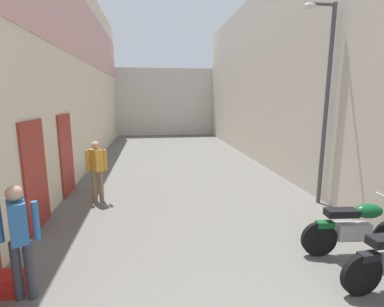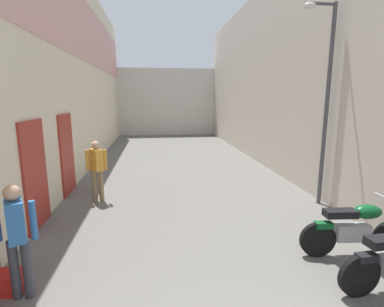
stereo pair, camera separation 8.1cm
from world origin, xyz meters
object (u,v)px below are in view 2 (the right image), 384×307
object	(u,v)px
street_lamp	(324,92)
pedestrian_mid_alley	(17,234)
pedestrian_further_down	(97,167)
plastic_crate	(8,282)
motorcycle_fourth	(356,228)

from	to	relation	value
street_lamp	pedestrian_mid_alley	bearing A→B (deg)	-154.09
pedestrian_mid_alley	pedestrian_further_down	distance (m)	3.68
plastic_crate	pedestrian_mid_alley	bearing A→B (deg)	-29.70
pedestrian_mid_alley	street_lamp	world-z (taller)	street_lamp
motorcycle_fourth	street_lamp	bearing A→B (deg)	73.76
plastic_crate	street_lamp	world-z (taller)	street_lamp
motorcycle_fourth	street_lamp	xyz separation A→B (m)	(0.70, 2.41, 2.27)
pedestrian_mid_alley	street_lamp	distance (m)	6.70
pedestrian_further_down	street_lamp	world-z (taller)	street_lamp
pedestrian_further_down	street_lamp	distance (m)	5.84
plastic_crate	street_lamp	distance (m)	7.11
motorcycle_fourth	pedestrian_mid_alley	distance (m)	5.12
street_lamp	motorcycle_fourth	bearing A→B (deg)	-106.24
pedestrian_mid_alley	plastic_crate	distance (m)	0.83
pedestrian_further_down	plastic_crate	world-z (taller)	pedestrian_further_down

